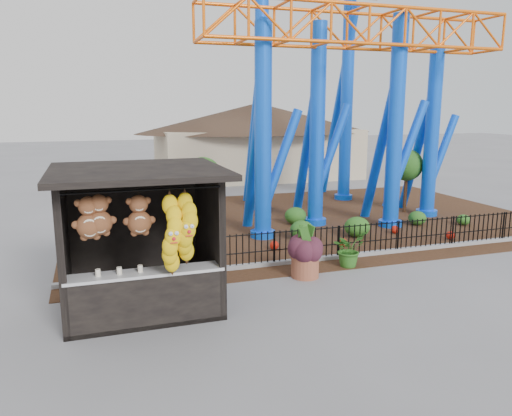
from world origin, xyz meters
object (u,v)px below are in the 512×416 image
object	(u,v)px
roller_coaster	(334,51)
potted_plant	(349,249)
prize_booth	(140,243)
terracotta_planter	(305,265)

from	to	relation	value
roller_coaster	potted_plant	size ratio (longest dim) A/B	10.98
prize_booth	terracotta_planter	world-z (taller)	prize_booth
prize_booth	terracotta_planter	bearing A→B (deg)	13.02
prize_booth	potted_plant	world-z (taller)	prize_booth
terracotta_planter	prize_booth	bearing A→B (deg)	-166.98
terracotta_planter	potted_plant	bearing A→B (deg)	15.85
potted_plant	terracotta_planter	bearing A→B (deg)	173.78
roller_coaster	potted_plant	distance (m)	8.73
terracotta_planter	potted_plant	world-z (taller)	potted_plant
prize_booth	potted_plant	size ratio (longest dim) A/B	3.49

